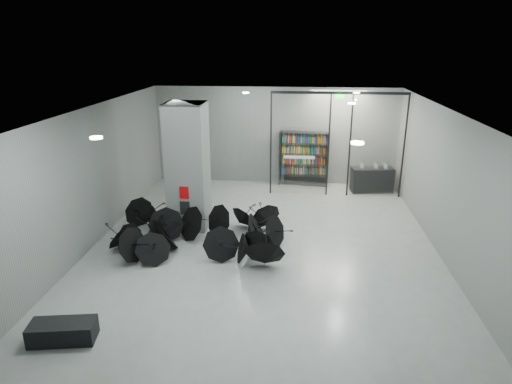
# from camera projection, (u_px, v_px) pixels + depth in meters

# --- Properties ---
(room) EXTENTS (14.00, 14.02, 4.01)m
(room) POSITION_uv_depth(u_px,v_px,m) (262.00, 159.00, 11.49)
(room) COLOR gray
(room) RESTS_ON ground
(column) EXTENTS (1.20, 1.20, 4.00)m
(column) POSITION_uv_depth(u_px,v_px,m) (188.00, 167.00, 13.86)
(column) COLOR slate
(column) RESTS_ON ground
(fire_cabinet) EXTENTS (0.28, 0.04, 0.38)m
(fire_cabinet) POSITION_uv_depth(u_px,v_px,m) (184.00, 193.00, 13.49)
(fire_cabinet) COLOR #A50A07
(fire_cabinet) RESTS_ON column
(info_panel) EXTENTS (0.30, 0.03, 0.42)m
(info_panel) POSITION_uv_depth(u_px,v_px,m) (185.00, 208.00, 13.65)
(info_panel) COLOR black
(info_panel) RESTS_ON column
(exit_sign) EXTENTS (0.30, 0.06, 0.15)m
(exit_sign) POSITION_uv_depth(u_px,v_px,m) (340.00, 97.00, 15.95)
(exit_sign) COLOR #0CE533
(exit_sign) RESTS_ON room
(glass_partition) EXTENTS (5.06, 0.08, 4.00)m
(glass_partition) POSITION_uv_depth(u_px,v_px,m) (337.00, 140.00, 16.67)
(glass_partition) COLOR silver
(glass_partition) RESTS_ON ground
(bench) EXTENTS (1.36, 0.76, 0.41)m
(bench) POSITION_uv_depth(u_px,v_px,m) (63.00, 332.00, 8.88)
(bench) COLOR black
(bench) RESTS_ON ground
(bookshelf) EXTENTS (2.07, 0.62, 2.24)m
(bookshelf) POSITION_uv_depth(u_px,v_px,m) (304.00, 159.00, 18.30)
(bookshelf) COLOR black
(bookshelf) RESTS_ON ground
(shop_counter) EXTENTS (1.71, 0.89, 0.98)m
(shop_counter) POSITION_uv_depth(u_px,v_px,m) (372.00, 180.00, 17.63)
(shop_counter) COLOR black
(shop_counter) RESTS_ON ground
(umbrella_cluster) EXTENTS (5.62, 4.09, 1.29)m
(umbrella_cluster) POSITION_uv_depth(u_px,v_px,m) (200.00, 235.00, 13.03)
(umbrella_cluster) COLOR black
(umbrella_cluster) RESTS_ON ground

